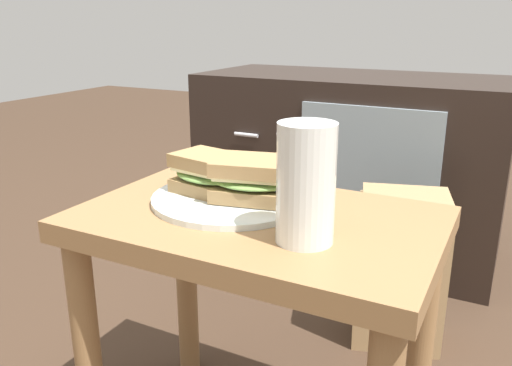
{
  "coord_description": "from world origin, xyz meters",
  "views": [
    {
      "loc": [
        0.35,
        -0.68,
        0.75
      ],
      "look_at": [
        -0.0,
        0.0,
        0.51
      ],
      "focal_mm": 36.72,
      "sensor_mm": 36.0,
      "label": 1
    }
  ],
  "objects_px": {
    "plate": "(232,198)",
    "sandwich_back": "(254,179)",
    "paper_bag": "(400,270)",
    "beer_glass": "(306,186)",
    "tv_cabinet": "(349,164)",
    "sandwich_front": "(210,174)"
  },
  "relations": [
    {
      "from": "tv_cabinet",
      "to": "plate",
      "type": "relative_size",
      "value": 3.6
    },
    {
      "from": "sandwich_front",
      "to": "paper_bag",
      "type": "distance_m",
      "value": 0.59
    },
    {
      "from": "beer_glass",
      "to": "plate",
      "type": "bearing_deg",
      "value": 150.38
    },
    {
      "from": "plate",
      "to": "sandwich_back",
      "type": "bearing_deg",
      "value": 2.3
    },
    {
      "from": "tv_cabinet",
      "to": "sandwich_front",
      "type": "relative_size",
      "value": 6.82
    },
    {
      "from": "beer_glass",
      "to": "tv_cabinet",
      "type": "bearing_deg",
      "value": 103.73
    },
    {
      "from": "sandwich_back",
      "to": "beer_glass",
      "type": "relative_size",
      "value": 0.94
    },
    {
      "from": "tv_cabinet",
      "to": "plate",
      "type": "distance_m",
      "value": 0.93
    },
    {
      "from": "sandwich_front",
      "to": "paper_bag",
      "type": "relative_size",
      "value": 0.37
    },
    {
      "from": "plate",
      "to": "paper_bag",
      "type": "xyz_separation_m",
      "value": [
        0.21,
        0.43,
        -0.28
      ]
    },
    {
      "from": "sandwich_front",
      "to": "sandwich_back",
      "type": "height_order",
      "value": "sandwich_back"
    },
    {
      "from": "sandwich_back",
      "to": "paper_bag",
      "type": "relative_size",
      "value": 0.41
    },
    {
      "from": "plate",
      "to": "paper_bag",
      "type": "relative_size",
      "value": 0.7
    },
    {
      "from": "plate",
      "to": "beer_glass",
      "type": "relative_size",
      "value": 1.62
    },
    {
      "from": "sandwich_front",
      "to": "sandwich_back",
      "type": "distance_m",
      "value": 0.08
    },
    {
      "from": "tv_cabinet",
      "to": "plate",
      "type": "bearing_deg",
      "value": -85.14
    },
    {
      "from": "sandwich_back",
      "to": "plate",
      "type": "bearing_deg",
      "value": -177.7
    },
    {
      "from": "tv_cabinet",
      "to": "sandwich_front",
      "type": "bearing_deg",
      "value": -87.7
    },
    {
      "from": "plate",
      "to": "paper_bag",
      "type": "distance_m",
      "value": 0.55
    },
    {
      "from": "tv_cabinet",
      "to": "sandwich_back",
      "type": "xyz_separation_m",
      "value": [
        0.12,
        -0.91,
        0.21
      ]
    },
    {
      "from": "paper_bag",
      "to": "sandwich_front",
      "type": "bearing_deg",
      "value": -119.81
    },
    {
      "from": "sandwich_front",
      "to": "beer_glass",
      "type": "bearing_deg",
      "value": -24.23
    }
  ]
}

